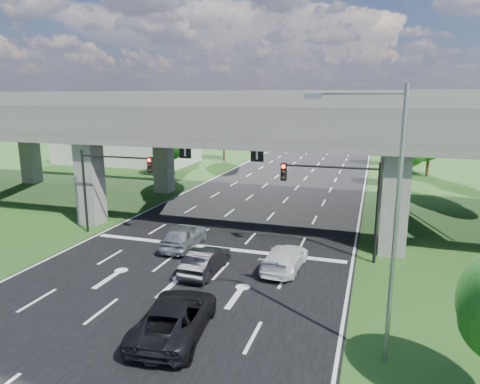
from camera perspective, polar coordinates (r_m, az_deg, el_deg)
The scene contains 19 objects.
ground at distance 25.10m, azimuth -6.51°, elevation -10.01°, with size 160.00×160.00×0.00m, color #234215.
road at distance 33.95m, azimuth 0.37°, elevation -3.89°, with size 18.00×120.00×0.03m, color black.
overpass at distance 34.54m, azimuth 1.38°, elevation 9.71°, with size 80.00×15.00×10.00m.
warehouse at distance 66.91m, azimuth -14.80°, elevation 5.52°, with size 20.00×10.00×4.00m, color #9E9E99.
signal_right at distance 25.70m, azimuth 13.15°, elevation 0.06°, with size 5.76×0.54×6.00m.
signal_left at distance 31.02m, azimuth -17.02°, elevation 1.92°, with size 5.76×0.54×6.00m.
streetlight_near at distance 15.58m, azimuth 18.76°, elevation -1.96°, with size 3.38×0.25×10.00m.
streetlight_far at distance 45.28m, azimuth 18.25°, elevation 7.11°, with size 3.38×0.25×10.00m.
streetlight_beyond at distance 61.24m, azimuth 18.18°, elevation 8.33°, with size 3.38×0.25×10.00m.
tree_left_near at distance 52.92m, azimuth -9.04°, elevation 7.13°, with size 4.50×4.50×7.80m.
tree_left_mid at distance 61.44m, azimuth -8.20°, elevation 7.26°, with size 3.91×3.90×6.76m.
tree_left_far at distance 67.20m, azimuth -2.13°, elevation 8.63°, with size 4.80×4.80×8.32m.
tree_right_near at distance 49.51m, azimuth 21.54°, elevation 5.69°, with size 4.20×4.20×7.28m.
tree_right_mid at distance 57.74m, azimuth 24.01°, elevation 6.00°, with size 3.91×3.90×6.76m.
tree_right_far at distance 65.35m, azimuth 19.82°, elevation 7.53°, with size 4.50×4.50×7.80m.
car_silver at distance 28.09m, azimuth -7.43°, elevation -5.77°, with size 1.88×4.67×1.59m, color #B9BDC1.
car_dark at distance 24.05m, azimuth -4.64°, elevation -9.11°, with size 1.49×4.27×1.41m, color black.
car_white at distance 24.58m, azimuth 5.97°, elevation -8.71°, with size 1.91×4.71×1.37m, color silver.
car_trailing at distance 18.38m, azimuth -8.65°, elevation -16.14°, with size 2.54×5.51×1.53m, color black.
Camera 1 is at (9.64, -21.13, 9.53)m, focal length 32.00 mm.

